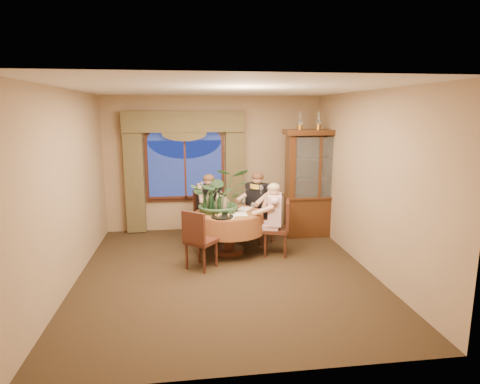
{
  "coord_description": "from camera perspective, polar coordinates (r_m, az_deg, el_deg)",
  "views": [
    {
      "loc": [
        -0.56,
        -5.88,
        2.48
      ],
      "look_at": [
        0.34,
        0.92,
        1.1
      ],
      "focal_mm": 30.0,
      "sensor_mm": 36.0,
      "label": 1
    }
  ],
  "objects": [
    {
      "name": "wall_back",
      "position": [
        8.46,
        -3.74,
        4.02
      ],
      "size": [
        4.5,
        0.0,
        4.5
      ],
      "primitive_type": "plane",
      "rotation": [
        1.57,
        0.0,
        0.0
      ],
      "color": "#8E7150",
      "rests_on": "ground"
    },
    {
      "name": "chair_back",
      "position": [
        7.93,
        -4.65,
        -3.27
      ],
      "size": [
        0.54,
        0.54,
        0.96
      ],
      "primitive_type": "cube",
      "rotation": [
        0.0,
        0.0,
        -2.78
      ],
      "color": "black",
      "rests_on": "floor"
    },
    {
      "name": "stoneware_vase",
      "position": [
        7.15,
        -2.34,
        -1.61
      ],
      "size": [
        0.13,
        0.13,
        0.25
      ],
      "primitive_type": null,
      "color": "#957762",
      "rests_on": "dining_table"
    },
    {
      "name": "tasting_paper_2",
      "position": [
        6.73,
        -1.64,
        -3.48
      ],
      "size": [
        0.28,
        0.34,
        0.0
      ],
      "primitive_type": "cube",
      "rotation": [
        0.0,
        0.0,
        -0.25
      ],
      "color": "white",
      "rests_on": "dining_table"
    },
    {
      "name": "chair_front_left",
      "position": [
        6.46,
        -5.52,
        -6.7
      ],
      "size": [
        0.59,
        0.59,
        0.96
      ],
      "primitive_type": "cube",
      "rotation": [
        0.0,
        0.0,
        -0.66
      ],
      "color": "black",
      "rests_on": "floor"
    },
    {
      "name": "drapery_left",
      "position": [
        8.42,
        -14.8,
        2.12
      ],
      "size": [
        0.38,
        0.14,
        2.32
      ],
      "primitive_type": "cube",
      "color": "#494028",
      "rests_on": "floor"
    },
    {
      "name": "wall_right",
      "position": [
        6.6,
        17.73,
        1.42
      ],
      "size": [
        0.0,
        5.0,
        5.0
      ],
      "primitive_type": "plane",
      "rotation": [
        1.57,
        0.0,
        -1.57
      ],
      "color": "#8E7150",
      "rests_on": "ground"
    },
    {
      "name": "window",
      "position": [
        8.39,
        -7.8,
        3.18
      ],
      "size": [
        1.62,
        0.1,
        1.32
      ],
      "primitive_type": null,
      "color": "navy",
      "rests_on": "wall_back"
    },
    {
      "name": "person_scarf",
      "position": [
        7.75,
        2.58,
        -2.1
      ],
      "size": [
        0.66,
        0.66,
        1.35
      ],
      "primitive_type": null,
      "rotation": [
        0.0,
        0.0,
        -3.94
      ],
      "color": "black",
      "rests_on": "floor"
    },
    {
      "name": "person_back",
      "position": [
        7.81,
        -4.47,
        -2.16
      ],
      "size": [
        0.59,
        0.57,
        1.31
      ],
      "primitive_type": null,
      "rotation": [
        0.0,
        0.0,
        -2.77
      ],
      "color": "black",
      "rests_on": "floor"
    },
    {
      "name": "wine_bottle_0",
      "position": [
        7.03,
        -3.2,
        -1.5
      ],
      "size": [
        0.07,
        0.07,
        0.33
      ],
      "primitive_type": "cylinder",
      "color": "tan",
      "rests_on": "dining_table"
    },
    {
      "name": "wine_glass_person_scarf",
      "position": [
        7.35,
        0.48,
        -1.52
      ],
      "size": [
        0.07,
        0.07,
        0.18
      ],
      "primitive_type": null,
      "color": "silver",
      "rests_on": "dining_table"
    },
    {
      "name": "floor",
      "position": [
        6.4,
        -2.0,
        -11.42
      ],
      "size": [
        5.0,
        5.0,
        0.0
      ],
      "primitive_type": "plane",
      "color": "black",
      "rests_on": "ground"
    },
    {
      "name": "oil_lamp_center",
      "position": [
        8.05,
        11.12,
        9.93
      ],
      "size": [
        0.11,
        0.11,
        0.34
      ],
      "primitive_type": null,
      "color": "#A5722D",
      "rests_on": "china_cabinet"
    },
    {
      "name": "tasting_paper_0",
      "position": [
        6.89,
        0.1,
        -3.13
      ],
      "size": [
        0.22,
        0.3,
        0.0
      ],
      "primitive_type": "cube",
      "rotation": [
        0.0,
        0.0,
        -0.02
      ],
      "color": "white",
      "rests_on": "dining_table"
    },
    {
      "name": "oil_lamp_right",
      "position": [
        8.17,
        13.62,
        9.84
      ],
      "size": [
        0.11,
        0.11,
        0.34
      ],
      "primitive_type": null,
      "color": "#A5722D",
      "rests_on": "china_cabinet"
    },
    {
      "name": "cheese_platter",
      "position": [
        6.68,
        -2.51,
        -3.53
      ],
      "size": [
        0.37,
        0.37,
        0.02
      ],
      "primitive_type": "cylinder",
      "color": "black",
      "rests_on": "dining_table"
    },
    {
      "name": "wine_bottle_4",
      "position": [
        6.88,
        -4.99,
        -1.82
      ],
      "size": [
        0.07,
        0.07,
        0.33
      ],
      "primitive_type": "cylinder",
      "color": "black",
      "rests_on": "dining_table"
    },
    {
      "name": "olive_bowl",
      "position": [
        7.02,
        -1.45,
        -2.69
      ],
      "size": [
        0.16,
        0.16,
        0.05
      ],
      "primitive_type": "imported",
      "color": "#465929",
      "rests_on": "dining_table"
    },
    {
      "name": "arched_transom",
      "position": [
        8.32,
        -7.94,
        8.51
      ],
      "size": [
        1.6,
        0.06,
        0.44
      ],
      "primitive_type": null,
      "color": "navy",
      "rests_on": "wall_back"
    },
    {
      "name": "china_cabinet",
      "position": [
        8.17,
        10.79,
        1.22
      ],
      "size": [
        1.32,
        0.52,
        2.14
      ],
      "primitive_type": "cube",
      "color": "#341A0D",
      "rests_on": "floor"
    },
    {
      "name": "tasting_paper_1",
      "position": [
        7.25,
        0.64,
        -2.39
      ],
      "size": [
        0.33,
        0.36,
        0.0
      ],
      "primitive_type": "cube",
      "rotation": [
        0.0,
        0.0,
        -0.5
      ],
      "color": "white",
      "rests_on": "dining_table"
    },
    {
      "name": "wine_glass_person_back",
      "position": [
        7.4,
        -3.12,
        -1.45
      ],
      "size": [
        0.07,
        0.07,
        0.18
      ],
      "primitive_type": null,
      "color": "silver",
      "rests_on": "dining_table"
    },
    {
      "name": "oil_lamp_left",
      "position": [
        7.94,
        8.55,
        10.0
      ],
      "size": [
        0.11,
        0.11,
        0.34
      ],
      "primitive_type": null,
      "color": "#A5722D",
      "rests_on": "china_cabinet"
    },
    {
      "name": "chair_back_right",
      "position": [
        7.68,
        2.83,
        -3.72
      ],
      "size": [
        0.59,
        0.59,
        0.96
      ],
      "primitive_type": "cube",
      "rotation": [
        0.0,
        0.0,
        -4.06
      ],
      "color": "black",
      "rests_on": "floor"
    },
    {
      "name": "wine_bottle_5",
      "position": [
        7.13,
        -4.09,
        -1.33
      ],
      "size": [
        0.07,
        0.07,
        0.33
      ],
      "primitive_type": "cylinder",
      "color": "black",
      "rests_on": "dining_table"
    },
    {
      "name": "ceiling",
      "position": [
        5.91,
        -2.2,
        14.48
      ],
      "size": [
        5.0,
        5.0,
        0.0
      ],
      "primitive_type": "plane",
      "rotation": [
        3.14,
        0.0,
        0.0
      ],
      "color": "white",
      "rests_on": "wall_back"
    },
    {
      "name": "person_pink",
      "position": [
        7.03,
        4.92,
        -3.84
      ],
      "size": [
        0.51,
        0.54,
        1.28
      ],
      "primitive_type": null,
      "rotation": [
        0.0,
        0.0,
        1.35
      ],
      "color": "beige",
      "rests_on": "floor"
    },
    {
      "name": "wine_bottle_1",
      "position": [
        6.97,
        -4.22,
        -1.62
      ],
      "size": [
        0.07,
        0.07,
        0.33
      ],
      "primitive_type": "cylinder",
      "color": "black",
      "rests_on": "dining_table"
    },
    {
      "name": "drapery_right",
      "position": [
        8.42,
        -0.74,
        2.48
      ],
      "size": [
        0.38,
        0.14,
        2.32
      ],
      "primitive_type": "cube",
      "color": "#494028",
      "rests_on": "floor"
    },
    {
      "name": "swag_valance",
      "position": [
        8.23,
        -7.98,
        9.87
      ],
      "size": [
        2.45,
        0.16,
        0.42
      ],
      "primitive_type": null,
      "color": "#494028",
      "rests_on": "wall_back"
    },
    {
      "name": "dining_table",
      "position": [
        7.15,
        -1.6,
        -5.75
      ],
      "size": [
        1.34,
        1.34,
        0.75
      ],
      "primitive_type": "cylinder",
      "rotation": [
        0.0,
        0.0,
        0.05
      ],
      "color": "maroon",
      "rests_on": "floor"
    },
    {
      "name": "wine_bottle_2",
      "position": [
        6.93,
        -2.96,
        -1.69
      ],
      "size": [
        0.07,
        0.07,
        0.33
      ],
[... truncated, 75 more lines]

